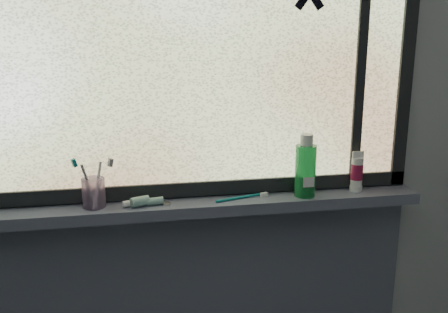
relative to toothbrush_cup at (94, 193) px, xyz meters
The scene contains 11 objects.
wall_back 0.39m from the toothbrush_cup, 12.28° to the left, with size 3.00×0.01×2.50m, color #9EA3A8.
windowsill 0.34m from the toothbrush_cup, ahead, with size 1.62×0.14×0.04m, color #4F5469.
window_pane 0.57m from the toothbrush_cup, ahead, with size 1.50×0.01×1.00m, color silver.
frame_bottom 0.34m from the toothbrush_cup, ahead, with size 1.60×0.03×0.05m, color black.
frame_right 1.20m from the toothbrush_cup, ahead, with size 0.05×0.03×1.10m, color black.
frame_mullion 1.05m from the toothbrush_cup, ahead, with size 0.04×0.03×1.00m, color black.
toothpaste_tube 0.17m from the toothbrush_cup, ahead, with size 0.19×0.04×0.03m, color silver, non-canonical shape.
toothbrush_cup is the anchor object (origin of this frame).
toothbrush_lying 0.49m from the toothbrush_cup, ahead, with size 0.21×0.02×0.01m, color #0D767B, non-canonical shape.
mouthwash_bottle 0.73m from the toothbrush_cup, ahead, with size 0.07×0.07×0.18m, color green.
cream_tube 0.93m from the toothbrush_cup, ahead, with size 0.04×0.04×0.11m, color silver.
Camera 1 is at (-0.20, -0.39, 1.59)m, focal length 40.00 mm.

